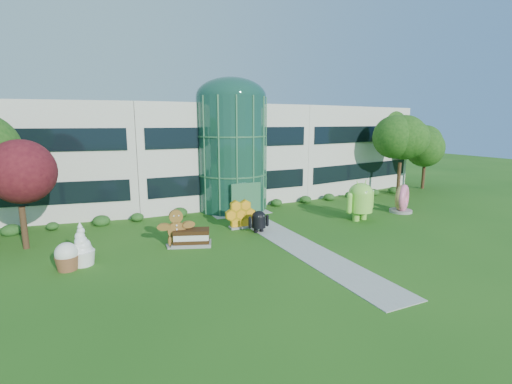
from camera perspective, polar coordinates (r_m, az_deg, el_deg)
name	(u,v)px	position (r m, az deg, el deg)	size (l,w,h in m)	color
ground	(305,249)	(23.24, 7.52, -8.73)	(140.00, 140.00, 0.00)	#215114
building	(210,152)	(38.39, -7.06, 6.10)	(46.00, 15.00, 9.30)	beige
atrium	(232,154)	(32.75, -3.74, 5.80)	(6.00, 6.00, 9.80)	#194738
walkway	(288,240)	(24.84, 5.01, -7.33)	(2.40, 20.00, 0.04)	#9E9E93
tree_red	(21,201)	(26.50, -32.45, -1.20)	(4.00, 4.00, 6.00)	#3F0C14
trees_backdrop	(228,161)	(33.74, -4.36, 4.75)	(52.00, 8.00, 8.40)	#154210
android_green	(361,198)	(30.40, 15.80, -0.95)	(3.10, 2.07, 3.52)	#88DB46
android_black	(259,220)	(26.19, 0.42, -4.29)	(1.61, 1.08, 1.83)	black
donut	(401,198)	(34.26, 21.48, -0.90)	(2.38, 1.14, 2.47)	#D8526E
gingerbread	(176,228)	(23.75, -12.16, -5.43)	(2.59, 1.00, 2.39)	brown
ice_cream_sandwich	(192,237)	(23.87, -9.88, -6.90)	(2.43, 1.21, 1.08)	black
honeycomb	(240,215)	(27.29, -2.41, -3.60)	(2.43, 0.87, 1.91)	#FEA419
froyo	(81,244)	(22.39, -25.26, -7.24)	(1.39, 1.39, 2.39)	white
cupcake	(67,256)	(22.15, -27.12, -8.79)	(1.26, 1.26, 1.51)	white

